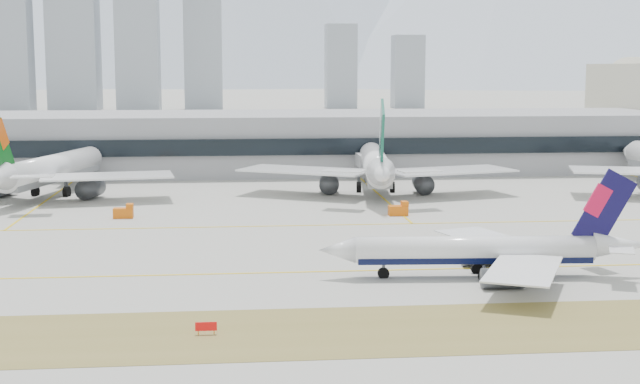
{
  "coord_description": "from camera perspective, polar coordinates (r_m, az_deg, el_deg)",
  "views": [
    {
      "loc": [
        -5.96,
        -120.43,
        27.06
      ],
      "look_at": [
        7.44,
        18.0,
        7.5
      ],
      "focal_mm": 50.0,
      "sensor_mm": 36.0,
      "label": 1
    }
  ],
  "objects": [
    {
      "name": "widebody_cathay",
      "position": [
        192.93,
        3.6,
        1.63
      ],
      "size": [
        59.73,
        58.77,
        21.41
      ],
      "rotation": [
        0.0,
        0.0,
        1.46
      ],
      "color": "white",
      "rests_on": "ground"
    },
    {
      "name": "hold_sign_left",
      "position": [
        92.28,
        -7.3,
        -8.54
      ],
      "size": [
        2.2,
        0.15,
        1.35
      ],
      "color": "red",
      "rests_on": "ground"
    },
    {
      "name": "widebody_eva",
      "position": [
        194.97,
        -17.01,
        1.3
      ],
      "size": [
        56.02,
        55.85,
        20.56
      ],
      "rotation": [
        0.0,
        0.0,
        1.33
      ],
      "color": "white",
      "rests_on": "ground"
    },
    {
      "name": "terminal",
      "position": [
        236.16,
        -4.07,
        3.24
      ],
      "size": [
        280.0,
        43.1,
        15.0
      ],
      "color": "gray",
      "rests_on": "ground"
    },
    {
      "name": "gse_c",
      "position": [
        164.27,
        5.08,
        -1.14
      ],
      "size": [
        3.55,
        2.0,
        2.6
      ],
      "color": "#D75C0B",
      "rests_on": "ground"
    },
    {
      "name": "ground",
      "position": [
        123.58,
        -2.64,
        -4.65
      ],
      "size": [
        3000.0,
        3000.0,
        0.0
      ],
      "primitive_type": "plane",
      "color": "#A2A097",
      "rests_on": "ground"
    },
    {
      "name": "gse_b",
      "position": [
        164.67,
        -12.42,
        -1.27
      ],
      "size": [
        3.55,
        2.0,
        2.6
      ],
      "color": "#D75C0B",
      "rests_on": "ground"
    },
    {
      "name": "city_skyline",
      "position": [
        583.09,
        -15.72,
        9.95
      ],
      "size": [
        342.0,
        49.8,
        140.0
      ],
      "color": "#8C959F",
      "rests_on": "ground"
    },
    {
      "name": "taxiing_airliner",
      "position": [
        117.37,
        10.6,
        -3.73
      ],
      "size": [
        42.68,
        37.03,
        14.33
      ],
      "rotation": [
        0.0,
        0.0,
        3.08
      ],
      "color": "white",
      "rests_on": "ground"
    }
  ]
}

